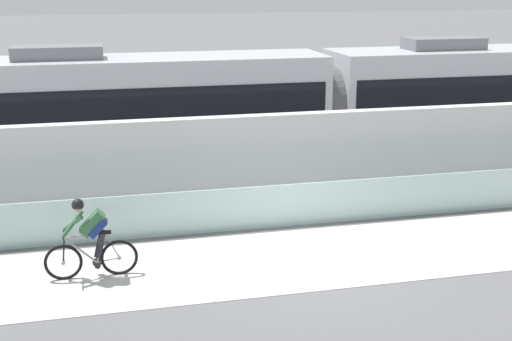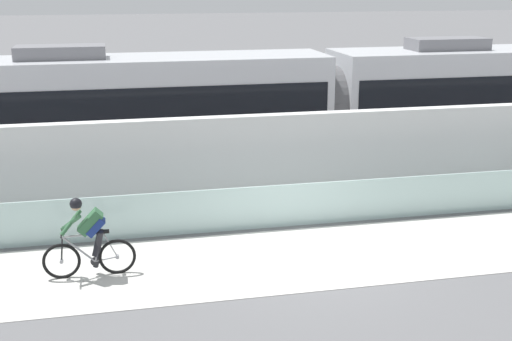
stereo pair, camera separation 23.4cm
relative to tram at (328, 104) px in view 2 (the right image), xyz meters
name	(u,v)px [view 2 (the right image)]	position (x,y,z in m)	size (l,w,h in m)	color
ground_plane	(310,257)	(-2.59, -6.85, -1.89)	(200.00, 200.00, 0.00)	slate
bike_path_deck	(310,256)	(-2.59, -6.85, -1.89)	(32.00, 3.20, 0.01)	silver
glass_parapet	(288,205)	(-2.59, -5.00, -1.39)	(32.00, 0.05, 1.01)	silver
concrete_barrier_wall	(270,159)	(-2.59, -3.20, -0.74)	(32.00, 0.36, 2.30)	white
tram_rail_near	(250,176)	(-2.59, -0.72, -1.89)	(32.00, 0.08, 0.01)	#595654
tram_rail_far	(241,163)	(-2.59, 0.72, -1.89)	(32.00, 0.08, 0.01)	#595654
tram	(328,104)	(0.00, 0.00, 0.00)	(22.56, 2.54, 3.81)	silver
cyclist_on_bike	(89,238)	(-7.03, -6.85, -1.11)	(1.77, 0.58, 1.61)	black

